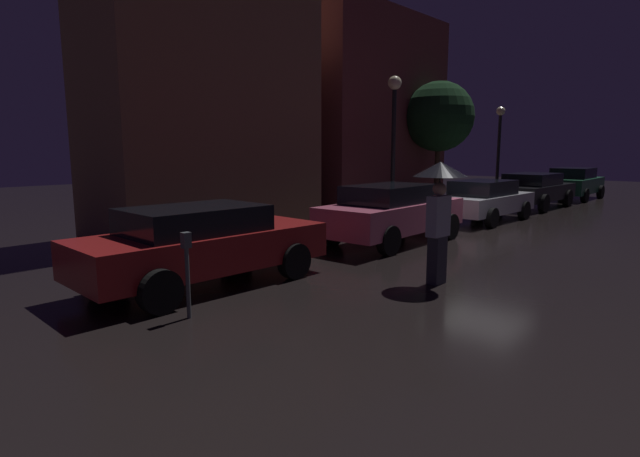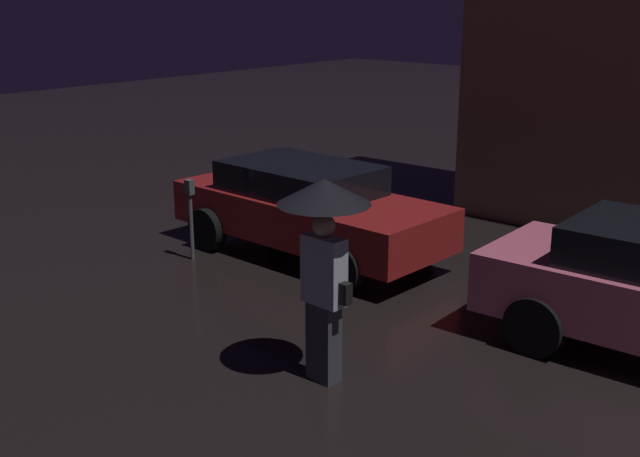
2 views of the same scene
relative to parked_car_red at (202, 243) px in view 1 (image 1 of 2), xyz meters
The scene contains 13 objects.
ground_plane 8.28m from the parked_car_red, 10.09° to the right, with size 60.00×60.00×0.00m, color black.
building_facade_left 7.42m from the parked_car_red, 53.96° to the left, with size 6.54×3.00×9.51m.
building_facade_right 12.84m from the parked_car_red, 23.90° to the left, with size 6.88×3.00×7.56m.
parked_car_red is the anchor object (origin of this frame).
parked_car_pink 5.62m from the parked_car_red, ahead, with size 4.56×1.93×1.49m.
parked_car_silver 10.92m from the parked_car_red, ahead, with size 4.21×1.88×1.36m.
parked_car_black 15.93m from the parked_car_red, ahead, with size 4.59×2.03×1.41m.
parked_car_green 20.95m from the parked_car_red, ahead, with size 4.27×1.97×1.50m.
pedestrian_with_umbrella 4.23m from the parked_car_red, 45.77° to the right, with size 0.94×0.94×2.16m.
parking_meter 1.75m from the parked_car_red, 130.72° to the right, with size 0.12×0.10×1.23m.
street_lamp_near 9.48m from the parked_car_red, 13.46° to the left, with size 0.44×0.44×4.70m.
street_lamp_far 17.84m from the parked_car_red, ahead, with size 0.39×0.39×4.27m.
street_tree 13.55m from the parked_car_red, 12.21° to the left, with size 2.72×2.72×5.00m.
Camera 1 is at (-12.99, -5.86, 2.37)m, focal length 28.00 mm.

